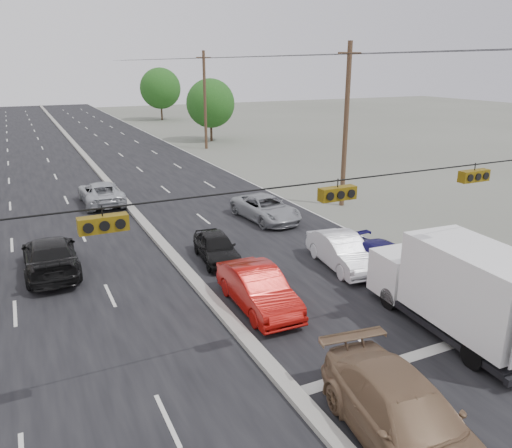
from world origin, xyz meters
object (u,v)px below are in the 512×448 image
(queue_car_c, at_px, (266,208))
(oncoming_far, at_px, (101,193))
(tree_right_mid, at_px, (211,103))
(box_truck, at_px, (458,288))
(tan_sedan, at_px, (406,419))
(queue_car_b, at_px, (342,252))
(queue_car_a, at_px, (216,247))
(queue_car_d, at_px, (388,262))
(utility_pole_right_c, at_px, (205,100))
(red_sedan, at_px, (258,289))
(tree_right_far, at_px, (160,88))
(utility_pole_right_b, at_px, (346,125))
(oncoming_near, at_px, (50,256))

(queue_car_c, distance_m, oncoming_far, 11.16)
(tree_right_mid, distance_m, box_truck, 45.77)
(tan_sedan, relative_size, oncoming_far, 1.07)
(queue_car_b, bearing_deg, queue_car_a, 153.45)
(queue_car_d, distance_m, oncoming_far, 19.48)
(utility_pole_right_c, distance_m, queue_car_d, 35.84)
(box_truck, distance_m, red_sedan, 6.89)
(tree_right_far, relative_size, red_sedan, 1.75)
(queue_car_a, xyz_separation_m, queue_car_b, (4.76, -3.16, 0.08))
(red_sedan, bearing_deg, oncoming_far, 100.42)
(tree_right_mid, distance_m, tan_sedan, 50.34)
(utility_pole_right_b, relative_size, utility_pole_right_c, 1.00)
(queue_car_c, relative_size, oncoming_far, 0.97)
(utility_pole_right_b, height_order, box_truck, utility_pole_right_b)
(tree_right_far, distance_m, oncoming_far, 51.22)
(tan_sedan, distance_m, queue_car_c, 18.35)
(tree_right_mid, relative_size, queue_car_b, 1.59)
(utility_pole_right_b, bearing_deg, oncoming_near, -168.66)
(tree_right_far, xyz_separation_m, queue_car_b, (-9.50, -63.56, -4.22))
(queue_car_a, relative_size, queue_car_c, 0.77)
(tree_right_far, bearing_deg, tan_sedan, -101.26)
(queue_car_a, distance_m, oncoming_far, 12.80)
(utility_pole_right_b, height_order, utility_pole_right_c, same)
(queue_car_d, relative_size, oncoming_far, 0.89)
(red_sedan, distance_m, queue_car_c, 11.02)
(utility_pole_right_b, height_order, tree_right_mid, utility_pole_right_b)
(red_sedan, bearing_deg, oncoming_near, 135.23)
(utility_pole_right_b, distance_m, tree_right_far, 55.11)
(queue_car_d, bearing_deg, oncoming_near, 149.57)
(utility_pole_right_c, height_order, box_truck, utility_pole_right_c)
(utility_pole_right_b, xyz_separation_m, tree_right_far, (3.50, 55.00, -0.15))
(tree_right_far, distance_m, queue_car_c, 56.70)
(utility_pole_right_b, bearing_deg, box_truck, -111.64)
(queue_car_b, distance_m, queue_car_d, 2.04)
(utility_pole_right_b, height_order, queue_car_c, utility_pole_right_b)
(utility_pole_right_c, distance_m, tree_right_mid, 5.64)
(oncoming_far, bearing_deg, tree_right_mid, -125.48)
(box_truck, height_order, queue_car_b, box_truck)
(red_sedan, relative_size, queue_car_c, 0.92)
(queue_car_b, bearing_deg, oncoming_far, 123.93)
(box_truck, bearing_deg, utility_pole_right_c, 85.41)
(utility_pole_right_b, xyz_separation_m, queue_car_c, (-5.88, -0.75, -4.40))
(utility_pole_right_c, bearing_deg, oncoming_near, -121.86)
(tree_right_mid, distance_m, queue_car_d, 41.06)
(tree_right_far, distance_m, oncoming_near, 62.43)
(tree_right_mid, relative_size, queue_car_c, 1.41)
(queue_car_b, height_order, oncoming_far, queue_car_b)
(tree_right_mid, height_order, red_sedan, tree_right_mid)
(queue_car_b, bearing_deg, utility_pole_right_b, 62.01)
(box_truck, relative_size, tan_sedan, 1.16)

